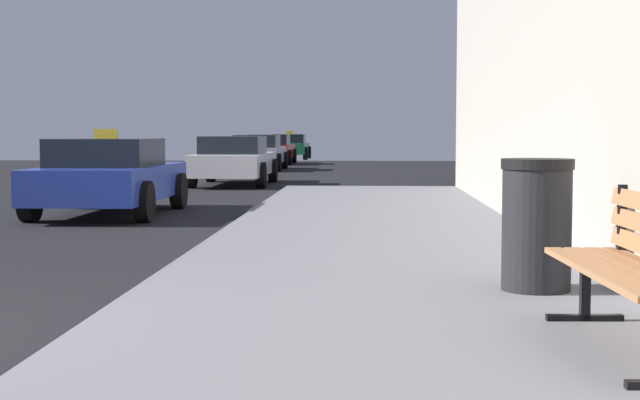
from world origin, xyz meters
The scene contains 7 objects.
sidewalk centered at (4.00, 0.00, 0.07)m, with size 4.00×32.00×0.15m, color slate.
trash_bin centered at (5.16, 1.66, 0.67)m, with size 0.56×0.56×1.02m.
car_blue centered at (-0.44, 9.82, 0.65)m, with size 1.99×4.16×1.43m.
car_white centered at (0.37, 18.89, 0.65)m, with size 1.95×4.58×1.27m.
car_silver centered at (-0.15, 28.74, 0.65)m, with size 1.94×4.33×1.27m.
car_red centered at (-0.37, 35.19, 0.65)m, with size 2.07×4.09×1.27m.
car_green centered at (-0.10, 42.48, 0.65)m, with size 1.98×4.19×1.43m.
Camera 1 is at (3.85, -5.76, 1.38)m, focal length 53.46 mm.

